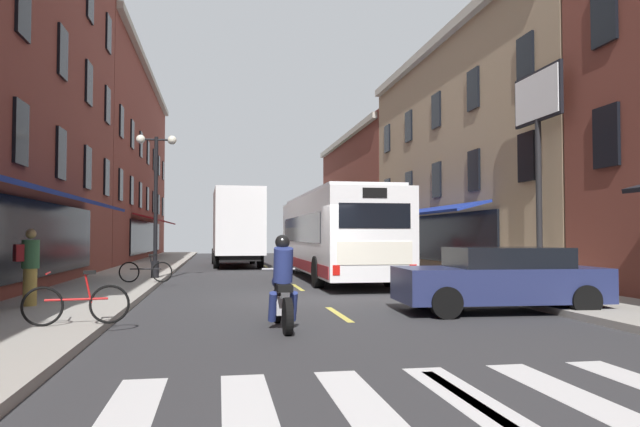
{
  "coord_description": "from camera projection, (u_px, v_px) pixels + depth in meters",
  "views": [
    {
      "loc": [
        -2.49,
        -15.66,
        1.64
      ],
      "look_at": [
        0.97,
        4.41,
        2.41
      ],
      "focal_mm": 33.16,
      "sensor_mm": 36.0,
      "label": 1
    }
  ],
  "objects": [
    {
      "name": "street_lamp_twin",
      "position": [
        156.0,
        198.0,
        21.2
      ],
      "size": [
        1.42,
        0.32,
        5.13
      ],
      "color": "black",
      "rests_on": "sidewalk_left"
    },
    {
      "name": "box_truck",
      "position": [
        237.0,
        228.0,
        31.52
      ],
      "size": [
        2.65,
        8.31,
        4.0
      ],
      "color": "#B21E19",
      "rests_on": "ground"
    },
    {
      "name": "bicycle_near",
      "position": [
        146.0,
        271.0,
        19.0
      ],
      "size": [
        1.7,
        0.48,
        0.91
      ],
      "color": "black",
      "rests_on": "sidewalk_left"
    },
    {
      "name": "motorcycle_rider",
      "position": [
        282.0,
        288.0,
        10.44
      ],
      "size": [
        0.62,
        2.07,
        1.66
      ],
      "color": "black",
      "rests_on": "ground"
    },
    {
      "name": "transit_bus",
      "position": [
        334.0,
        235.0,
        22.25
      ],
      "size": [
        2.66,
        11.94,
        3.19
      ],
      "color": "white",
      "rests_on": "ground"
    },
    {
      "name": "sedan_mid",
      "position": [
        501.0,
        279.0,
        12.68
      ],
      "size": [
        4.42,
        2.08,
        1.39
      ],
      "color": "navy",
      "rests_on": "ground"
    },
    {
      "name": "lane_centre_dashes",
      "position": [
        314.0,
        298.0,
        15.53
      ],
      "size": [
        0.14,
        73.9,
        0.01
      ],
      "color": "#DBCC4C",
      "rests_on": "ground"
    },
    {
      "name": "bicycle_mid",
      "position": [
        77.0,
        303.0,
        9.94
      ],
      "size": [
        1.7,
        0.48,
        0.91
      ],
      "color": "black",
      "rests_on": "sidewalk_left"
    },
    {
      "name": "crosswalk_near",
      "position": [
        468.0,
        399.0,
        5.93
      ],
      "size": [
        7.1,
        2.8,
        0.01
      ],
      "color": "silver",
      "rests_on": "ground"
    },
    {
      "name": "sedan_near",
      "position": [
        231.0,
        248.0,
        42.95
      ],
      "size": [
        2.02,
        4.3,
        1.39
      ],
      "color": "maroon",
      "rests_on": "ground"
    },
    {
      "name": "billboard_sign",
      "position": [
        538.0,
        124.0,
        17.9
      ],
      "size": [
        0.4,
        2.58,
        6.52
      ],
      "color": "black",
      "rests_on": "sidewalk_right"
    },
    {
      "name": "sidewalk_right",
      "position": [
        517.0,
        291.0,
        16.78
      ],
      "size": [
        3.0,
        80.0,
        0.14
      ],
      "primitive_type": "cube",
      "color": "#A39E93",
      "rests_on": "ground"
    },
    {
      "name": "sidewalk_left",
      "position": [
        80.0,
        298.0,
        14.78
      ],
      "size": [
        3.0,
        80.0,
        0.14
      ],
      "primitive_type": "cube",
      "color": "#A39E93",
      "rests_on": "ground"
    },
    {
      "name": "ground_plane",
      "position": [
        312.0,
        299.0,
        15.78
      ],
      "size": [
        34.8,
        80.0,
        0.1
      ],
      "primitive_type": "cube",
      "color": "#333335"
    },
    {
      "name": "pedestrian_mid",
      "position": [
        405.0,
        250.0,
        27.52
      ],
      "size": [
        0.36,
        0.36,
        1.63
      ],
      "rotation": [
        0.0,
        0.0,
        4.91
      ],
      "color": "maroon",
      "rests_on": "sidewalk_right"
    },
    {
      "name": "pedestrian_near",
      "position": [
        29.0,
        265.0,
        12.67
      ],
      "size": [
        0.52,
        0.46,
        1.65
      ],
      "rotation": [
        0.0,
        0.0,
        5.28
      ],
      "color": "#B29947",
      "rests_on": "sidewalk_left"
    }
  ]
}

